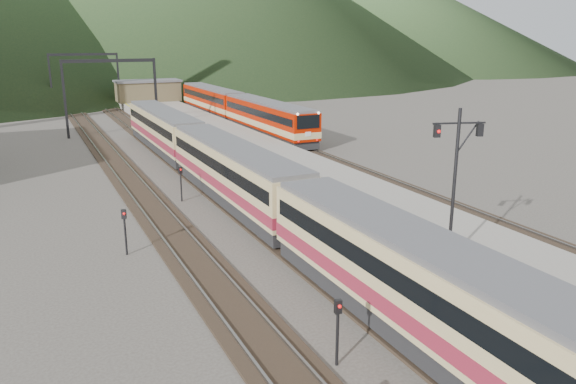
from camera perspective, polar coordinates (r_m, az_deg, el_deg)
track_main at (r=49.26m, az=-11.28°, el=3.36°), size 2.60×200.00×0.23m
track_far at (r=48.35m, az=-17.03°, el=2.75°), size 2.60×200.00×0.23m
track_second at (r=53.12m, az=0.85°, el=4.52°), size 2.60×200.00×0.23m
platform at (r=48.93m, az=-4.35°, el=4.05°), size 8.00×100.00×1.00m
gantry_near at (r=62.61m, az=-17.58°, el=10.57°), size 9.55×0.25×8.00m
gantry_far at (r=87.39m, az=-19.97°, el=11.55°), size 9.55×0.25×8.00m
station_shed at (r=86.88m, az=-14.03°, el=9.99°), size 9.40×4.40×3.10m
hill_c at (r=248.99m, az=4.24°, el=18.80°), size 160.00×160.00×50.00m
main_train at (r=35.19m, az=-5.53°, el=1.83°), size 2.71×55.66×3.31m
second_train at (r=67.63m, az=-5.26°, el=8.38°), size 2.73×37.22×3.33m
signal_mast at (r=23.75m, az=16.64°, el=2.21°), size 2.12×0.77×6.43m
short_signal_a at (r=18.09m, az=5.07°, el=-13.18°), size 0.24×0.18×2.27m
short_signal_b at (r=36.12m, az=-10.84°, el=1.30°), size 0.26×0.23×2.27m
short_signal_c at (r=27.81m, az=-16.25°, el=-3.32°), size 0.26×0.23×2.27m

